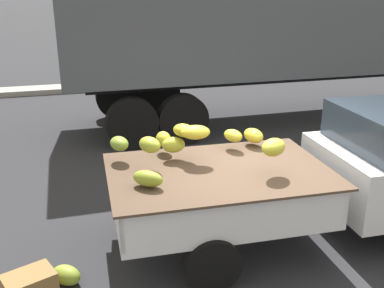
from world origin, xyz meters
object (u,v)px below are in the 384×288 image
pickup_truck (353,170)px  semi_trailer (311,15)px  fallen_banana_bunch_near_tailgate (66,275)px  produce_crate (30,287)px

pickup_truck → semi_trailer: (2.26, 5.28, 1.66)m
pickup_truck → fallen_banana_bunch_near_tailgate: (-3.78, -0.19, -0.77)m
semi_trailer → fallen_banana_bunch_near_tailgate: bearing=-138.0°
pickup_truck → produce_crate: bearing=-172.7°
produce_crate → fallen_banana_bunch_near_tailgate: bearing=24.6°
pickup_truck → fallen_banana_bunch_near_tailgate: bearing=-174.9°
pickup_truck → fallen_banana_bunch_near_tailgate: 3.86m
fallen_banana_bunch_near_tailgate → produce_crate: (-0.38, -0.17, 0.05)m
fallen_banana_bunch_near_tailgate → produce_crate: size_ratio=0.70×
semi_trailer → pickup_truck: bearing=-113.3°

